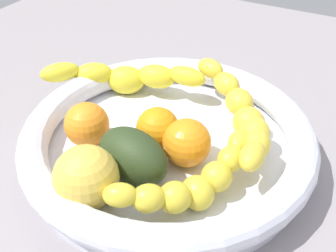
# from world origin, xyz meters

# --- Properties ---
(kitchen_counter) EXTENTS (1.20, 1.20, 0.03)m
(kitchen_counter) POSITION_xyz_m (0.00, 0.00, 0.01)
(kitchen_counter) COLOR gray
(kitchen_counter) RESTS_ON ground
(fruit_bowl) EXTENTS (0.37, 0.37, 0.06)m
(fruit_bowl) POSITION_xyz_m (0.00, 0.00, 0.06)
(fruit_bowl) COLOR white
(fruit_bowl) RESTS_ON kitchen_counter
(banana_draped_left) EXTENTS (0.11, 0.17, 0.05)m
(banana_draped_left) POSITION_xyz_m (-0.07, 0.07, 0.08)
(banana_draped_left) COLOR yellow
(banana_draped_left) RESTS_ON fruit_bowl
(banana_draped_right) EXTENTS (0.22, 0.13, 0.06)m
(banana_draped_right) POSITION_xyz_m (0.11, -0.07, 0.08)
(banana_draped_right) COLOR yellow
(banana_draped_right) RESTS_ON fruit_bowl
(banana_arching_top) EXTENTS (0.15, 0.20, 0.06)m
(banana_arching_top) POSITION_xyz_m (-0.07, -0.06, 0.09)
(banana_arching_top) COLOR yellow
(banana_arching_top) RESTS_ON fruit_bowl
(orange_front) EXTENTS (0.05, 0.05, 0.05)m
(orange_front) POSITION_xyz_m (0.01, 0.01, 0.08)
(orange_front) COLOR orange
(orange_front) RESTS_ON fruit_bowl
(orange_mid_left) EXTENTS (0.06, 0.06, 0.06)m
(orange_mid_left) POSITION_xyz_m (-0.03, 0.02, 0.08)
(orange_mid_left) COLOR orange
(orange_mid_left) RESTS_ON fruit_bowl
(orange_mid_right) EXTENTS (0.06, 0.06, 0.06)m
(orange_mid_right) POSITION_xyz_m (0.09, 0.04, 0.08)
(orange_mid_right) COLOR orange
(orange_mid_right) RESTS_ON fruit_bowl
(avocado_dark) EXTENTS (0.10, 0.08, 0.06)m
(avocado_dark) POSITION_xyz_m (0.01, 0.07, 0.08)
(avocado_dark) COLOR #2A3A1C
(avocado_dark) RESTS_ON fruit_bowl
(apple_yellow) EXTENTS (0.07, 0.07, 0.07)m
(apple_yellow) POSITION_xyz_m (0.03, 0.12, 0.09)
(apple_yellow) COLOR #E7C248
(apple_yellow) RESTS_ON fruit_bowl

